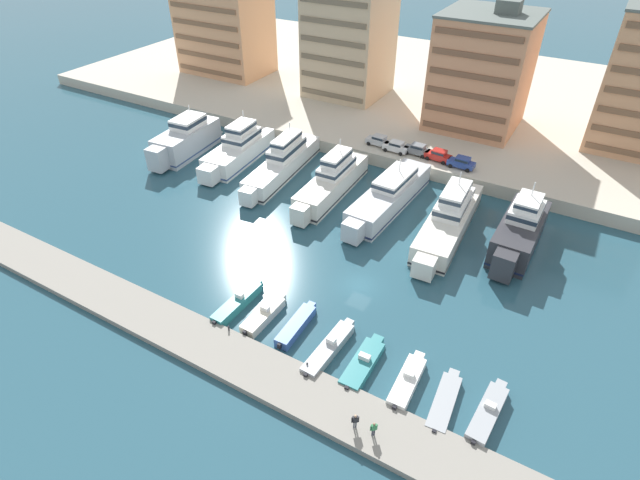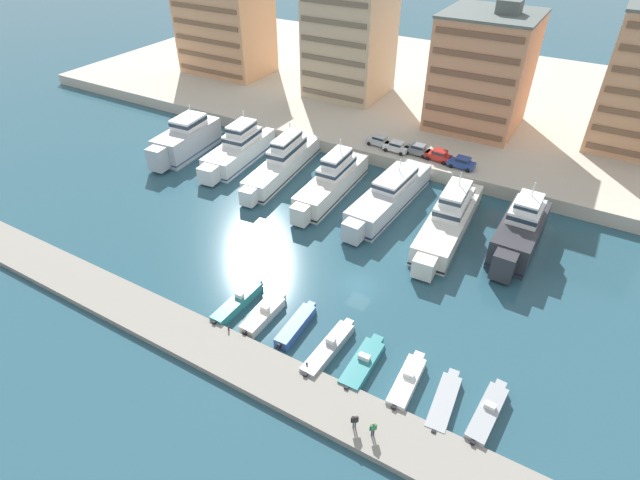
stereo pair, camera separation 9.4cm
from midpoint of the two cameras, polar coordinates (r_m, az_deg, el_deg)
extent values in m
plane|color=#285160|center=(58.33, 4.49, -5.19)|extent=(400.00, 400.00, 0.00)
cube|color=beige|center=(110.71, 19.62, 14.45)|extent=(180.00, 70.00, 2.10)
cube|color=gray|center=(48.45, -4.36, -15.88)|extent=(120.00, 5.38, 0.68)
cube|color=silver|center=(88.93, -14.96, 10.90)|extent=(5.99, 13.24, 4.30)
cube|color=silver|center=(83.90, -18.09, 8.82)|extent=(2.89, 2.67, 3.66)
cube|color=#334C7F|center=(89.52, -14.82, 10.09)|extent=(6.05, 13.38, 0.24)
cube|color=white|center=(88.42, -14.88, 12.91)|extent=(4.27, 5.72, 1.71)
cube|color=#233342|center=(88.36, -14.89, 13.01)|extent=(4.32, 5.77, 0.61)
cylinder|color=silver|center=(88.35, -14.73, 14.15)|extent=(0.16, 0.16, 1.80)
cube|color=silver|center=(94.17, -12.30, 12.09)|extent=(4.22, 1.26, 0.20)
cube|color=white|center=(84.74, -9.22, 9.91)|extent=(6.15, 15.45, 3.04)
cube|color=white|center=(78.58, -12.64, 7.32)|extent=(2.88, 2.66, 2.58)
cube|color=#334C7F|center=(85.18, -9.16, 9.31)|extent=(6.22, 15.60, 0.24)
cube|color=white|center=(84.60, -8.96, 11.63)|extent=(4.33, 6.64, 1.61)
cube|color=#233342|center=(84.53, -8.97, 11.73)|extent=(4.38, 6.71, 0.58)
cube|color=white|center=(83.99, -9.05, 12.57)|extent=(3.38, 5.18, 1.42)
cube|color=#233342|center=(83.93, -9.06, 12.66)|extent=(3.42, 5.23, 0.51)
cylinder|color=silver|center=(84.09, -8.80, 13.82)|extent=(0.16, 0.16, 1.80)
cube|color=white|center=(91.06, -6.43, 11.60)|extent=(4.20, 1.26, 0.20)
cube|color=white|center=(79.77, -4.27, 8.45)|extent=(5.56, 19.31, 2.82)
cube|color=white|center=(72.05, -8.22, 4.94)|extent=(2.29, 2.11, 2.40)
cube|color=black|center=(80.20, -4.25, 7.87)|extent=(5.61, 19.50, 0.24)
cube|color=white|center=(79.84, -3.85, 10.35)|extent=(3.72, 8.24, 1.80)
cube|color=#233342|center=(79.76, -3.86, 10.47)|extent=(3.76, 8.32, 0.65)
cube|color=white|center=(79.19, -3.90, 11.34)|extent=(2.90, 6.42, 1.23)
cube|color=#233342|center=(79.14, -3.90, 11.42)|extent=(2.93, 6.49, 0.44)
cylinder|color=silver|center=(79.53, -3.53, 12.66)|extent=(0.16, 0.16, 1.80)
cube|color=white|center=(87.94, -1.11, 10.85)|extent=(3.34, 1.19, 0.20)
cube|color=silver|center=(74.13, 1.37, 6.37)|extent=(4.55, 17.00, 3.15)
cube|color=silver|center=(67.11, -2.29, 2.92)|extent=(2.27, 2.08, 2.68)
cube|color=black|center=(74.65, 1.36, 5.69)|extent=(4.59, 17.17, 0.24)
cube|color=white|center=(74.01, 1.85, 8.35)|extent=(3.36, 7.19, 1.46)
cube|color=#233342|center=(73.94, 1.85, 8.45)|extent=(3.40, 7.26, 0.53)
cube|color=white|center=(73.34, 1.87, 9.35)|extent=(2.62, 5.61, 1.44)
cube|color=#233342|center=(73.28, 1.87, 9.45)|extent=(2.65, 5.66, 0.52)
cylinder|color=silver|center=(73.48, 2.28, 10.81)|extent=(0.16, 0.16, 1.80)
cube|color=silver|center=(81.54, 4.25, 8.67)|extent=(3.44, 1.01, 0.20)
cube|color=silver|center=(71.79, 7.91, 4.94)|extent=(5.44, 18.75, 3.17)
cube|color=silver|center=(64.03, 3.77, 1.04)|extent=(2.56, 2.35, 2.69)
cube|color=#192347|center=(72.33, 7.84, 4.24)|extent=(5.50, 18.93, 0.24)
cube|color=white|center=(71.76, 8.56, 6.96)|extent=(3.88, 7.96, 1.37)
cube|color=#233342|center=(71.70, 8.57, 7.06)|extent=(3.93, 8.04, 0.49)
cylinder|color=silver|center=(71.96, 9.08, 8.43)|extent=(0.16, 0.16, 1.80)
cube|color=silver|center=(79.97, 11.02, 7.48)|extent=(3.82, 1.10, 0.20)
cube|color=silver|center=(67.98, 14.41, 1.92)|extent=(5.53, 18.81, 2.85)
cube|color=silver|center=(59.69, 11.79, -2.97)|extent=(2.64, 2.42, 2.42)
cube|color=black|center=(68.49, 14.30, 1.29)|extent=(5.58, 19.00, 0.24)
cube|color=white|center=(67.95, 15.01, 4.08)|extent=(3.98, 7.98, 1.67)
cube|color=#233342|center=(67.87, 15.03, 4.20)|extent=(4.03, 8.06, 0.60)
cube|color=white|center=(67.18, 15.21, 5.19)|extent=(3.10, 6.23, 1.40)
cube|color=#233342|center=(67.11, 15.23, 5.30)|extent=(3.14, 6.29, 0.51)
cylinder|color=silver|center=(67.41, 15.68, 6.81)|extent=(0.16, 0.16, 1.80)
cube|color=silver|center=(76.54, 16.29, 5.17)|extent=(3.95, 1.09, 0.20)
cube|color=#333338|center=(67.68, 21.76, 0.68)|extent=(4.84, 12.97, 3.97)
cube|color=#333338|center=(61.48, 20.21, -2.71)|extent=(2.57, 2.35, 3.37)
cube|color=#192347|center=(68.38, 21.52, -0.19)|extent=(4.88, 13.10, 0.24)
cube|color=white|center=(67.05, 22.46, 3.02)|extent=(3.69, 5.48, 1.58)
cube|color=#233342|center=(66.97, 22.49, 3.13)|extent=(3.74, 5.53, 0.57)
cube|color=white|center=(66.37, 22.73, 4.01)|extent=(2.88, 4.27, 1.16)
cube|color=#233342|center=(66.32, 22.75, 4.09)|extent=(2.91, 4.32, 0.42)
cylinder|color=silver|center=(66.38, 23.17, 5.40)|extent=(0.16, 0.16, 1.80)
cube|color=#333338|center=(74.00, 22.80, 2.77)|extent=(3.93, 0.97, 0.20)
cube|color=teal|center=(55.89, -9.50, -7.16)|extent=(1.72, 7.13, 1.09)
cube|color=teal|center=(58.02, -7.11, -4.95)|extent=(0.88, 0.73, 0.92)
cube|color=silver|center=(55.64, -9.24, -6.24)|extent=(0.88, 0.62, 0.52)
cube|color=#283847|center=(55.74, -9.07, -6.02)|extent=(0.79, 0.10, 0.31)
cube|color=black|center=(53.92, -12.03, -9.32)|extent=(0.37, 0.29, 0.60)
cube|color=beige|center=(54.14, -6.58, -8.61)|extent=(1.88, 5.90, 1.05)
cube|color=beige|center=(55.99, -4.56, -6.61)|extent=(0.98, 0.81, 0.89)
cube|color=silver|center=(53.83, -6.35, -7.73)|extent=(0.98, 0.62, 0.52)
cube|color=#283847|center=(53.93, -6.18, -7.50)|extent=(0.88, 0.10, 0.31)
cube|color=black|center=(52.41, -8.65, -10.50)|extent=(0.37, 0.29, 0.60)
cube|color=#33569E|center=(52.78, -2.85, -9.82)|extent=(1.70, 6.12, 1.06)
cube|color=#33569E|center=(54.80, -1.05, -7.62)|extent=(0.85, 0.70, 0.90)
cube|color=black|center=(50.85, -4.74, -11.98)|extent=(0.37, 0.29, 0.60)
cube|color=#9EA3A8|center=(50.60, 0.87, -12.42)|extent=(1.99, 7.66, 1.02)
cube|color=#9EA3A8|center=(53.03, 3.27, -9.58)|extent=(0.94, 0.78, 0.87)
cube|color=silver|center=(50.32, 1.23, -11.41)|extent=(0.93, 0.64, 0.58)
cube|color=#283847|center=(50.42, 1.40, -11.14)|extent=(0.83, 0.12, 0.35)
cube|color=black|center=(48.35, -1.71, -15.28)|extent=(0.37, 0.30, 0.60)
cube|color=teal|center=(49.62, 4.78, -14.04)|extent=(2.14, 6.33, 0.87)
cube|color=teal|center=(51.81, 6.50, -11.35)|extent=(1.14, 0.94, 0.74)
cube|color=silver|center=(49.38, 5.06, -13.16)|extent=(1.13, 0.62, 0.50)
cube|color=#283847|center=(49.49, 5.21, -12.88)|extent=(1.02, 0.10, 0.30)
cube|color=black|center=(47.59, 3.00, -16.65)|extent=(0.36, 0.29, 0.60)
cube|color=white|center=(48.66, 9.82, -15.80)|extent=(1.99, 6.14, 1.08)
cube|color=white|center=(50.80, 11.16, -13.05)|extent=(1.00, 0.83, 0.92)
cube|color=silver|center=(48.35, 10.10, -14.85)|extent=(0.99, 0.63, 0.45)
cube|color=#283847|center=(48.47, 10.23, -14.57)|extent=(0.89, 0.11, 0.27)
cube|color=black|center=(46.65, 8.41, -18.51)|extent=(0.37, 0.29, 0.60)
cube|color=#9EA3A8|center=(48.19, 13.92, -17.65)|extent=(2.22, 6.45, 0.73)
cube|color=#9EA3A8|center=(50.42, 14.96, -14.63)|extent=(1.03, 0.87, 0.62)
cube|color=black|center=(46.10, 12.82, -20.66)|extent=(0.38, 0.30, 0.60)
cube|color=#9EA3A8|center=(48.26, 18.47, -18.40)|extent=(2.23, 6.61, 1.08)
cube|color=#9EA3A8|center=(50.55, 19.85, -15.46)|extent=(1.01, 0.85, 0.92)
cube|color=silver|center=(47.97, 18.85, -17.45)|extent=(1.00, 0.67, 0.43)
cube|color=#283847|center=(48.10, 18.98, -17.16)|extent=(0.87, 0.15, 0.26)
cube|color=black|center=(46.11, 17.02, -21.35)|extent=(0.38, 0.31, 0.60)
cube|color=#B7BCC1|center=(84.78, 6.65, 11.12)|extent=(4.21, 1.98, 0.80)
cube|color=#B7BCC1|center=(84.41, 6.77, 11.55)|extent=(2.20, 1.70, 0.68)
cube|color=#1E2833|center=(84.41, 6.77, 11.55)|extent=(2.16, 1.71, 0.37)
cylinder|color=black|center=(84.83, 5.54, 10.92)|extent=(0.65, 0.26, 0.64)
cylinder|color=black|center=(86.19, 6.11, 11.30)|extent=(0.65, 0.26, 0.64)
cylinder|color=black|center=(83.71, 7.17, 10.44)|extent=(0.65, 0.26, 0.64)
cylinder|color=black|center=(85.10, 7.72, 10.84)|extent=(0.65, 0.26, 0.64)
cube|color=white|center=(83.05, 8.58, 10.40)|extent=(4.17, 1.88, 0.80)
cube|color=white|center=(82.68, 8.72, 10.83)|extent=(2.17, 1.65, 0.68)
cube|color=#1E2833|center=(82.68, 8.72, 10.83)|extent=(2.13, 1.66, 0.37)
cylinder|color=black|center=(83.01, 7.45, 10.18)|extent=(0.65, 0.25, 0.64)
cylinder|color=black|center=(84.41, 7.97, 10.60)|extent=(0.65, 0.25, 0.64)
cylinder|color=black|center=(82.04, 9.15, 9.69)|extent=(0.65, 0.25, 0.64)
cylinder|color=black|center=(83.46, 9.66, 10.12)|extent=(0.65, 0.25, 0.64)
cube|color=slate|center=(82.69, 10.98, 10.02)|extent=(4.13, 1.77, 0.80)
cube|color=slate|center=(82.33, 11.14, 10.45)|extent=(2.13, 1.60, 0.68)
cube|color=#1E2833|center=(82.33, 11.14, 10.45)|extent=(2.09, 1.61, 0.37)
cylinder|color=black|center=(82.55, 9.85, 9.79)|extent=(0.64, 0.23, 0.64)
cylinder|color=black|center=(83.99, 10.31, 10.22)|extent=(0.64, 0.23, 0.64)
cylinder|color=black|center=(81.75, 11.60, 9.30)|extent=(0.64, 0.23, 0.64)
cylinder|color=black|center=(83.20, 12.04, 9.74)|extent=(0.64, 0.23, 0.64)
cube|color=red|center=(81.52, 13.28, 9.30)|extent=(4.25, 2.10, 0.80)
cube|color=red|center=(81.15, 13.45, 9.73)|extent=(2.25, 1.76, 0.68)
cube|color=#1E2833|center=(81.15, 13.45, 9.73)|extent=(2.21, 1.77, 0.37)
cylinder|color=black|center=(81.44, 12.13, 9.12)|extent=(0.66, 0.28, 0.64)
cylinder|color=black|center=(82.85, 12.65, 9.54)|extent=(0.66, 0.28, 0.64)
cylinder|color=black|center=(80.55, 13.86, 8.55)|extent=(0.66, 0.28, 0.64)
cylinder|color=black|center=(81.98, 14.36, 8.98)|extent=(0.66, 0.28, 0.64)
cube|color=#28428E|center=(80.15, 15.79, 8.40)|extent=(4.16, 1.84, 0.80)
cube|color=#28428E|center=(79.79, 15.98, 8.84)|extent=(2.15, 1.63, 0.68)
cube|color=#1E2833|center=(79.79, 15.98, 8.84)|extent=(2.11, 1.65, 0.37)
cylinder|color=black|center=(79.92, 14.64, 8.19)|extent=(0.65, 0.24, 0.64)
cylinder|color=black|center=(81.38, 15.05, 8.65)|extent=(0.65, 0.24, 0.64)
cylinder|color=black|center=(79.30, 16.46, 7.64)|extent=(0.65, 0.24, 0.64)
cylinder|color=black|center=(80.78, 16.85, 8.11)|extent=(0.65, 0.24, 0.64)
cube|color=tan|center=(119.86, -10.98, 23.58)|extent=(18.67, 12.51, 22.56)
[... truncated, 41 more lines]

